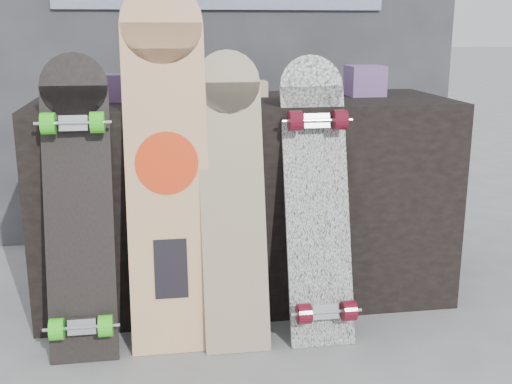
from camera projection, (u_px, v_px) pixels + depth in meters
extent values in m
plane|color=slate|center=(265.00, 349.00, 2.20)|extent=(60.00, 60.00, 0.00)
cube|color=black|center=(244.00, 199.00, 2.58)|extent=(1.60, 0.60, 0.80)
cube|color=#2F2F34|center=(220.00, 21.00, 3.21)|extent=(2.40, 0.20, 2.20)
cube|color=#663F82|center=(102.00, 88.00, 2.40)|extent=(0.18, 0.12, 0.10)
cube|color=#663F82|center=(365.00, 81.00, 2.59)|extent=(0.14, 0.14, 0.12)
cube|color=#D1B78C|center=(239.00, 89.00, 2.57)|extent=(0.22, 0.10, 0.06)
cube|color=#C7B186|center=(168.00, 190.00, 2.15)|extent=(0.28, 0.26, 1.09)
cylinder|color=#C7B186|center=(161.00, 23.00, 2.13)|extent=(0.28, 0.08, 0.27)
cylinder|color=red|center=(167.00, 163.00, 2.14)|extent=(0.21, 0.05, 0.21)
cube|color=black|center=(171.00, 269.00, 2.15)|extent=(0.11, 0.05, 0.20)
cube|color=beige|center=(233.00, 217.00, 2.18)|extent=(0.22, 0.26, 0.89)
cylinder|color=beige|center=(228.00, 82.00, 2.18)|extent=(0.22, 0.07, 0.22)
cube|color=white|center=(317.00, 216.00, 2.23)|extent=(0.23, 0.26, 0.87)
cylinder|color=white|center=(311.00, 87.00, 2.24)|extent=(0.23, 0.08, 0.22)
cube|color=silver|center=(325.00, 311.00, 2.18)|extent=(0.09, 0.04, 0.06)
cylinder|color=#550C19|center=(304.00, 314.00, 2.15)|extent=(0.05, 0.07, 0.07)
cylinder|color=#550C19|center=(349.00, 311.00, 2.17)|extent=(0.05, 0.07, 0.07)
cube|color=silver|center=(316.00, 121.00, 2.20)|extent=(0.09, 0.04, 0.06)
cylinder|color=#550C19|center=(295.00, 121.00, 2.16)|extent=(0.05, 0.07, 0.07)
cylinder|color=#550C19|center=(340.00, 120.00, 2.19)|extent=(0.05, 0.07, 0.07)
cube|color=black|center=(80.00, 224.00, 2.11)|extent=(0.22, 0.24, 0.89)
cylinder|color=black|center=(74.00, 86.00, 2.11)|extent=(0.22, 0.07, 0.22)
cube|color=silver|center=(82.00, 326.00, 2.07)|extent=(0.09, 0.04, 0.06)
cylinder|color=#36D61E|center=(57.00, 329.00, 2.04)|extent=(0.04, 0.07, 0.07)
cylinder|color=#36D61E|center=(106.00, 326.00, 2.06)|extent=(0.04, 0.07, 0.07)
cube|color=silver|center=(74.00, 124.00, 2.06)|extent=(0.09, 0.04, 0.06)
cylinder|color=#36D61E|center=(48.00, 123.00, 2.03)|extent=(0.04, 0.07, 0.07)
cylinder|color=#36D61E|center=(97.00, 122.00, 2.06)|extent=(0.04, 0.07, 0.07)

